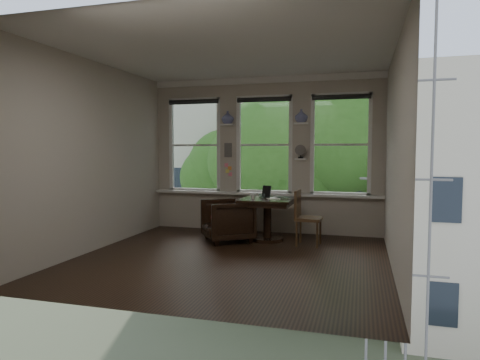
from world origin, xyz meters
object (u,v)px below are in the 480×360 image
(side_chair_right, at_px, (309,218))
(laptop, at_px, (282,198))
(armchair_left, at_px, (227,220))
(table, at_px, (267,220))
(mug, at_px, (253,196))

(side_chair_right, relative_size, laptop, 2.63)
(side_chair_right, xyz_separation_m, laptop, (-0.49, 0.22, 0.30))
(side_chair_right, height_order, laptop, side_chair_right)
(armchair_left, bearing_deg, table, 73.67)
(table, xyz_separation_m, laptop, (0.26, 0.05, 0.39))
(table, height_order, side_chair_right, side_chair_right)
(side_chair_right, height_order, mug, side_chair_right)
(table, distance_m, armchair_left, 0.71)
(table, relative_size, laptop, 2.57)
(armchair_left, bearing_deg, mug, 69.23)
(table, height_order, mug, mug)
(armchair_left, xyz_separation_m, laptop, (0.93, 0.27, 0.40))
(side_chair_right, bearing_deg, laptop, 68.70)
(armchair_left, height_order, laptop, laptop)
(armchair_left, height_order, side_chair_right, side_chair_right)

